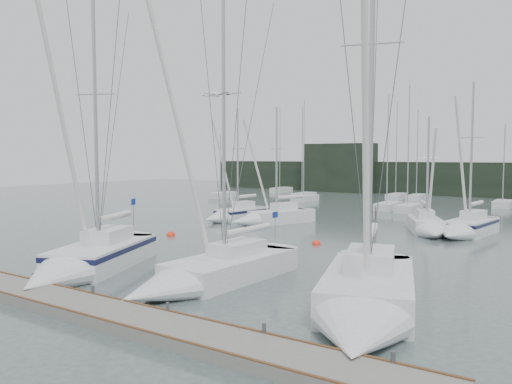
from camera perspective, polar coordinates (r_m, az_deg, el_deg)
ground at (r=22.47m, az=-6.58°, el=-10.88°), size 160.00×160.00×0.00m
dock at (r=19.01m, az=-16.58°, el=-13.17°), size 24.00×2.00×0.40m
far_treeline at (r=79.91m, az=23.34°, el=1.34°), size 90.00×4.00×5.00m
far_building_left at (r=83.83m, az=9.53°, el=2.75°), size 12.00×3.00×8.00m
mast_forest at (r=60.98m, az=24.64°, el=-1.32°), size 59.82×26.00×14.44m
sailboat_near_left at (r=26.03m, az=-19.07°, el=-7.62°), size 6.56×10.42×15.10m
sailboat_near_center at (r=22.39m, az=-6.51°, el=-9.60°), size 3.49×10.42×14.68m
sailboat_near_right at (r=18.19m, az=12.32°, el=-12.51°), size 6.17×10.91×16.81m
sailboat_mid_a at (r=45.03m, az=-2.82°, el=-2.66°), size 3.15×6.95×10.90m
sailboat_mid_b at (r=42.93m, az=1.18°, el=-3.00°), size 5.09×7.99×10.78m
sailboat_mid_c at (r=39.28m, az=19.11°, el=-3.90°), size 4.66×6.93×9.48m
sailboat_mid_d at (r=39.33m, az=22.74°, el=-3.90°), size 3.48×7.88×12.03m
buoy_a at (r=33.39m, az=6.91°, el=-5.96°), size 0.59×0.59×0.59m
buoy_c at (r=37.27m, az=-9.70°, el=-4.94°), size 0.66×0.66×0.66m
seagull at (r=20.66m, az=-4.59°, el=11.07°), size 1.10×0.52×0.22m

